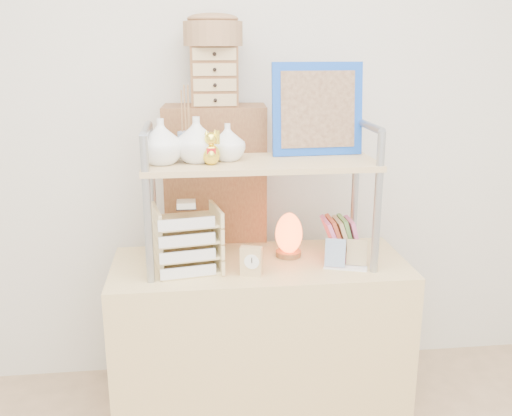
{
  "coord_description": "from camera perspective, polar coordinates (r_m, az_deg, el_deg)",
  "views": [
    {
      "loc": [
        -0.27,
        -0.96,
        1.6
      ],
      "look_at": [
        -0.02,
        1.2,
        0.98
      ],
      "focal_mm": 40.0,
      "sensor_mm": 36.0,
      "label": 1
    }
  ],
  "objects": [
    {
      "name": "room_shell",
      "position": [
        1.38,
        4.89,
        19.77
      ],
      "size": [
        3.42,
        3.41,
        2.61
      ],
      "color": "silver",
      "rests_on": "ground"
    },
    {
      "name": "salt_lamp",
      "position": [
        2.37,
        3.29,
        -2.65
      ],
      "size": [
        0.12,
        0.12,
        0.19
      ],
      "color": "brown",
      "rests_on": "desk"
    },
    {
      "name": "postcard_stand",
      "position": [
        2.29,
        8.94,
        -5.14
      ],
      "size": [
        0.18,
        0.1,
        0.12
      ],
      "color": "white",
      "rests_on": "desk"
    },
    {
      "name": "desk_clock",
      "position": [
        2.19,
        -0.49,
        -5.35
      ],
      "size": [
        0.09,
        0.06,
        0.12
      ],
      "color": "tan",
      "rests_on": "desk"
    },
    {
      "name": "drawer_chest",
      "position": [
        2.51,
        -4.23,
        12.99
      ],
      "size": [
        0.2,
        0.16,
        0.25
      ],
      "color": "brown",
      "rests_on": "cabinet"
    },
    {
      "name": "letter_tray",
      "position": [
        2.24,
        -6.86,
        -3.47
      ],
      "size": [
        0.26,
        0.25,
        0.28
      ],
      "color": "tan",
      "rests_on": "desk"
    },
    {
      "name": "hutch",
      "position": [
        2.21,
        -1.66,
        5.4
      ],
      "size": [
        0.91,
        0.34,
        0.79
      ],
      "color": "#969BA3",
      "rests_on": "desk"
    },
    {
      "name": "cabinet",
      "position": [
        2.7,
        -3.91,
        -4.23
      ],
      "size": [
        0.46,
        0.27,
        1.35
      ],
      "primitive_type": "cube",
      "rotation": [
        0.0,
        0.0,
        -0.06
      ],
      "color": "brown",
      "rests_on": "ground"
    },
    {
      "name": "desk",
      "position": [
        2.5,
        0.39,
        -13.49
      ],
      "size": [
        1.2,
        0.5,
        0.75
      ],
      "primitive_type": "cube",
      "color": "tan",
      "rests_on": "ground"
    },
    {
      "name": "woven_basket",
      "position": [
        2.51,
        -4.32,
        16.98
      ],
      "size": [
        0.25,
        0.25,
        0.1
      ],
      "primitive_type": "cylinder",
      "color": "#8B613F",
      "rests_on": "drawer_chest"
    }
  ]
}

